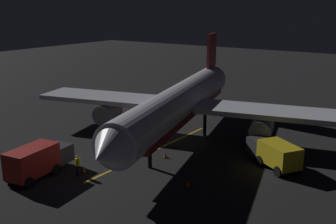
{
  "coord_description": "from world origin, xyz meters",
  "views": [
    {
      "loc": [
        -21.29,
        33.45,
        13.67
      ],
      "look_at": [
        0.0,
        2.0,
        3.5
      ],
      "focal_mm": 42.65,
      "sensor_mm": 36.0,
      "label": 1
    }
  ],
  "objects_px": {
    "baggage_truck": "(38,161)",
    "catering_truck": "(275,154)",
    "traffic_cone_far": "(84,169)",
    "ground_crew_worker": "(78,165)",
    "traffic_cone_under_wing": "(165,155)",
    "airliner": "(181,103)",
    "traffic_cone_near_left": "(188,184)",
    "traffic_cone_near_right": "(102,135)"
  },
  "relations": [
    {
      "from": "baggage_truck",
      "to": "traffic_cone_near_left",
      "type": "bearing_deg",
      "value": -155.48
    },
    {
      "from": "traffic_cone_far",
      "to": "traffic_cone_near_right",
      "type": "bearing_deg",
      "value": -56.04
    },
    {
      "from": "airliner",
      "to": "traffic_cone_near_left",
      "type": "relative_size",
      "value": 62.75
    },
    {
      "from": "ground_crew_worker",
      "to": "traffic_cone_far",
      "type": "xyz_separation_m",
      "value": [
        0.1,
        -0.72,
        -0.64
      ]
    },
    {
      "from": "baggage_truck",
      "to": "traffic_cone_under_wing",
      "type": "relative_size",
      "value": 11.41
    },
    {
      "from": "catering_truck",
      "to": "traffic_cone_near_left",
      "type": "height_order",
      "value": "catering_truck"
    },
    {
      "from": "airliner",
      "to": "catering_truck",
      "type": "height_order",
      "value": "airliner"
    },
    {
      "from": "traffic_cone_under_wing",
      "to": "traffic_cone_far",
      "type": "distance_m",
      "value": 7.61
    },
    {
      "from": "baggage_truck",
      "to": "catering_truck",
      "type": "height_order",
      "value": "baggage_truck"
    },
    {
      "from": "airliner",
      "to": "ground_crew_worker",
      "type": "height_order",
      "value": "airliner"
    },
    {
      "from": "airliner",
      "to": "catering_truck",
      "type": "relative_size",
      "value": 6.07
    },
    {
      "from": "baggage_truck",
      "to": "traffic_cone_far",
      "type": "relative_size",
      "value": 11.41
    },
    {
      "from": "ground_crew_worker",
      "to": "traffic_cone_far",
      "type": "bearing_deg",
      "value": -82.31
    },
    {
      "from": "traffic_cone_under_wing",
      "to": "airliner",
      "type": "bearing_deg",
      "value": -71.79
    },
    {
      "from": "baggage_truck",
      "to": "traffic_cone_near_left",
      "type": "xyz_separation_m",
      "value": [
        -11.32,
        -5.16,
        -1.09
      ]
    },
    {
      "from": "traffic_cone_near_right",
      "to": "traffic_cone_under_wing",
      "type": "relative_size",
      "value": 1.0
    },
    {
      "from": "ground_crew_worker",
      "to": "traffic_cone_near_right",
      "type": "distance_m",
      "value": 9.85
    },
    {
      "from": "catering_truck",
      "to": "traffic_cone_near_right",
      "type": "relative_size",
      "value": 10.34
    },
    {
      "from": "baggage_truck",
      "to": "ground_crew_worker",
      "type": "relative_size",
      "value": 3.61
    },
    {
      "from": "traffic_cone_far",
      "to": "baggage_truck",
      "type": "bearing_deg",
      "value": 47.2
    },
    {
      "from": "traffic_cone_near_right",
      "to": "traffic_cone_far",
      "type": "relative_size",
      "value": 1.0
    },
    {
      "from": "baggage_truck",
      "to": "traffic_cone_under_wing",
      "type": "bearing_deg",
      "value": -124.47
    },
    {
      "from": "airliner",
      "to": "traffic_cone_near_right",
      "type": "xyz_separation_m",
      "value": [
        7.18,
        4.44,
        -3.61
      ]
    },
    {
      "from": "ground_crew_worker",
      "to": "traffic_cone_near_left",
      "type": "relative_size",
      "value": 3.16
    },
    {
      "from": "traffic_cone_near_left",
      "to": "baggage_truck",
      "type": "bearing_deg",
      "value": 24.52
    },
    {
      "from": "baggage_truck",
      "to": "traffic_cone_far",
      "type": "distance_m",
      "value": 3.82
    },
    {
      "from": "traffic_cone_under_wing",
      "to": "catering_truck",
      "type": "bearing_deg",
      "value": -158.11
    },
    {
      "from": "traffic_cone_near_left",
      "to": "traffic_cone_near_right",
      "type": "relative_size",
      "value": 1.0
    },
    {
      "from": "traffic_cone_near_right",
      "to": "traffic_cone_far",
      "type": "bearing_deg",
      "value": 123.96
    },
    {
      "from": "ground_crew_worker",
      "to": "traffic_cone_under_wing",
      "type": "relative_size",
      "value": 3.16
    },
    {
      "from": "baggage_truck",
      "to": "airliner",
      "type": "bearing_deg",
      "value": -107.15
    },
    {
      "from": "ground_crew_worker",
      "to": "traffic_cone_near_left",
      "type": "height_order",
      "value": "ground_crew_worker"
    },
    {
      "from": "airliner",
      "to": "ground_crew_worker",
      "type": "relative_size",
      "value": 19.84
    },
    {
      "from": "catering_truck",
      "to": "traffic_cone_near_left",
      "type": "bearing_deg",
      "value": 62.08
    },
    {
      "from": "baggage_truck",
      "to": "catering_truck",
      "type": "relative_size",
      "value": 1.1
    },
    {
      "from": "catering_truck",
      "to": "traffic_cone_near_left",
      "type": "relative_size",
      "value": 10.34
    },
    {
      "from": "airliner",
      "to": "baggage_truck",
      "type": "relative_size",
      "value": 5.5
    },
    {
      "from": "traffic_cone_near_right",
      "to": "traffic_cone_under_wing",
      "type": "height_order",
      "value": "same"
    },
    {
      "from": "catering_truck",
      "to": "traffic_cone_far",
      "type": "bearing_deg",
      "value": 38.28
    },
    {
      "from": "traffic_cone_near_left",
      "to": "traffic_cone_near_right",
      "type": "bearing_deg",
      "value": -20.18
    },
    {
      "from": "baggage_truck",
      "to": "traffic_cone_under_wing",
      "type": "height_order",
      "value": "baggage_truck"
    },
    {
      "from": "airliner",
      "to": "traffic_cone_far",
      "type": "distance_m",
      "value": 12.73
    }
  ]
}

